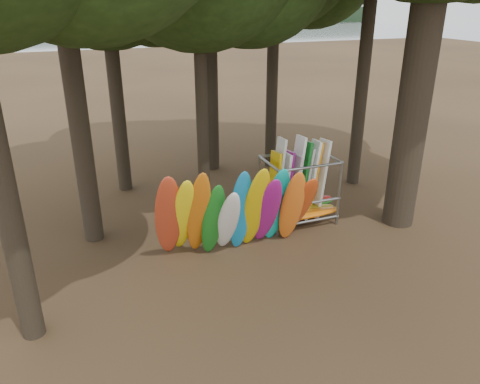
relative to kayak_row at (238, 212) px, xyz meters
name	(u,v)px	position (x,y,z in m)	size (l,w,h in m)	color
ground	(280,250)	(1.23, -0.29, -1.32)	(120.00, 120.00, 0.00)	#47331E
lake	(95,50)	(1.23, 59.71, -1.32)	(160.00, 160.00, 0.00)	gray
far_shore	(74,19)	(1.23, 109.71, 0.68)	(160.00, 4.00, 4.00)	black
kayak_row	(238,212)	(0.00, 0.00, 0.00)	(4.93, 2.10, 3.10)	#B4371D
storage_rack	(298,192)	(2.64, 1.35, -0.29)	(3.23, 1.52, 2.88)	gray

